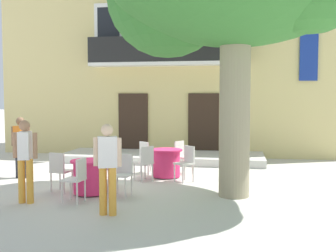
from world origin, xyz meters
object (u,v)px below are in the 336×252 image
at_px(pedestrian_by_tree, 25,156).
at_px(cafe_table_middle, 90,177).
at_px(cafe_chair_middle_0, 60,169).
at_px(cafe_chair_middle_2, 123,172).
at_px(cafe_chair_near_tree_2, 186,161).
at_px(cafe_chair_near_tree_1, 145,161).
at_px(cafe_chair_near_tree_3, 182,155).
at_px(cafe_chair_near_tree_0, 147,155).
at_px(cafe_chair_middle_3, 102,165).
at_px(pedestrian_near_entrance, 21,144).
at_px(pedestrian_mid_plaza, 107,164).
at_px(cafe_table_near_tree, 166,163).
at_px(cafe_chair_middle_1, 77,177).

bearing_deg(pedestrian_by_tree, cafe_table_middle, 44.01).
distance_m(cafe_chair_middle_0, cafe_chair_middle_2, 1.51).
bearing_deg(cafe_chair_near_tree_2, cafe_chair_near_tree_1, -172.18).
xyz_separation_m(cafe_chair_near_tree_3, cafe_chair_middle_0, (-2.42, -2.80, 0.00)).
xyz_separation_m(cafe_chair_near_tree_0, cafe_chair_middle_3, (-0.69, -1.86, 0.00)).
distance_m(cafe_chair_middle_3, pedestrian_by_tree, 2.06).
height_order(pedestrian_near_entrance, pedestrian_mid_plaza, pedestrian_mid_plaza).
bearing_deg(cafe_table_near_tree, cafe_chair_middle_1, -114.50).
distance_m(cafe_table_middle, cafe_chair_middle_3, 0.77).
relative_size(cafe_chair_near_tree_3, cafe_chair_middle_1, 1.00).
height_order(cafe_table_middle, cafe_chair_middle_0, cafe_chair_middle_0).
bearing_deg(pedestrian_mid_plaza, cafe_chair_near_tree_0, 92.57).
bearing_deg(pedestrian_near_entrance, cafe_chair_near_tree_1, 2.13).
distance_m(cafe_chair_near_tree_0, cafe_chair_middle_3, 1.99).
distance_m(cafe_table_near_tree, cafe_chair_near_tree_3, 0.77).
distance_m(cafe_chair_near_tree_2, pedestrian_by_tree, 4.02).
height_order(cafe_chair_near_tree_0, cafe_chair_middle_0, same).
bearing_deg(cafe_chair_middle_2, cafe_chair_middle_0, 176.33).
height_order(cafe_chair_near_tree_1, cafe_chair_near_tree_3, same).
relative_size(cafe_table_near_tree, cafe_chair_near_tree_3, 0.95).
bearing_deg(cafe_table_middle, pedestrian_mid_plaza, -59.52).
relative_size(cafe_chair_middle_1, pedestrian_near_entrance, 0.56).
bearing_deg(cafe_chair_near_tree_1, pedestrian_by_tree, -126.41).
bearing_deg(cafe_table_near_tree, pedestrian_mid_plaza, -96.71).
xyz_separation_m(cafe_chair_near_tree_2, cafe_table_middle, (-1.93, -1.73, -0.14)).
bearing_deg(cafe_chair_near_tree_2, pedestrian_near_entrance, -176.50).
distance_m(cafe_chair_near_tree_3, pedestrian_by_tree, 4.71).
bearing_deg(pedestrian_near_entrance, cafe_chair_near_tree_0, 19.89).
xyz_separation_m(cafe_chair_middle_2, pedestrian_near_entrance, (-3.23, 1.50, 0.39)).
bearing_deg(pedestrian_mid_plaza, cafe_table_near_tree, 83.29).
xyz_separation_m(cafe_table_middle, cafe_chair_middle_0, (-0.75, 0.07, 0.14)).
distance_m(cafe_table_near_tree, cafe_chair_near_tree_0, 0.77).
distance_m(pedestrian_near_entrance, pedestrian_by_tree, 2.85).
height_order(cafe_table_near_tree, cafe_chair_middle_2, cafe_chair_middle_2).
bearing_deg(cafe_chair_middle_1, cafe_table_near_tree, 65.50).
bearing_deg(cafe_chair_near_tree_3, cafe_chair_middle_2, -107.54).
bearing_deg(cafe_chair_near_tree_2, cafe_table_near_tree, 142.45).
distance_m(cafe_chair_near_tree_3, cafe_chair_middle_1, 3.99).
xyz_separation_m(cafe_chair_near_tree_3, cafe_table_middle, (-1.67, -2.87, -0.14)).
height_order(cafe_chair_middle_3, pedestrian_by_tree, pedestrian_by_tree).
height_order(cafe_table_middle, pedestrian_mid_plaza, pedestrian_mid_plaza).
distance_m(cafe_table_near_tree, cafe_chair_middle_0, 2.98).
height_order(cafe_chair_near_tree_1, cafe_chair_near_tree_2, same).
height_order(cafe_chair_near_tree_1, cafe_table_middle, cafe_chair_near_tree_1).
bearing_deg(cafe_chair_near_tree_0, cafe_table_near_tree, -34.21).
bearing_deg(cafe_chair_middle_3, cafe_chair_near_tree_3, 52.08).
distance_m(cafe_table_near_tree, cafe_chair_middle_3, 1.95).
distance_m(cafe_chair_middle_0, cafe_chair_middle_1, 1.11).
distance_m(cafe_chair_near_tree_1, pedestrian_mid_plaza, 3.14).
bearing_deg(cafe_chair_near_tree_0, cafe_chair_middle_0, -119.80).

